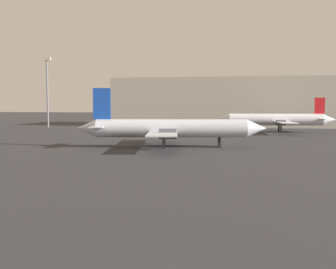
# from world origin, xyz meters

# --- Properties ---
(airplane_on_taxiway) EXTENTS (29.29, 22.14, 9.15)m
(airplane_on_taxiway) POSITION_xyz_m (-8.04, 50.49, 2.97)
(airplane_on_taxiway) COLOR silver
(airplane_on_taxiway) RESTS_ON ground_plane
(airplane_distant) EXTENTS (27.99, 23.14, 8.21)m
(airplane_distant) POSITION_xyz_m (11.02, 88.65, 3.02)
(airplane_distant) COLOR silver
(airplane_distant) RESTS_ON ground_plane
(light_mast_left) EXTENTS (2.40, 0.50, 19.99)m
(light_mast_left) POSITION_xyz_m (-52.24, 98.57, 11.26)
(light_mast_left) COLOR slate
(light_mast_left) RESTS_ON ground_plane
(terminal_building) EXTENTS (67.33, 23.75, 14.46)m
(terminal_building) POSITION_xyz_m (-1.99, 117.34, 7.23)
(terminal_building) COLOR beige
(terminal_building) RESTS_ON ground_plane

